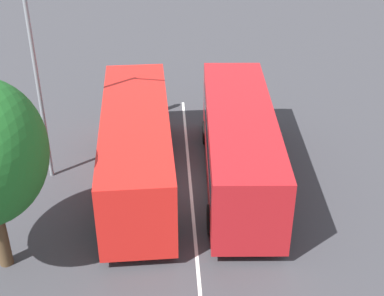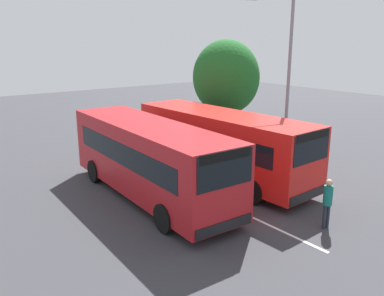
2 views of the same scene
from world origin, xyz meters
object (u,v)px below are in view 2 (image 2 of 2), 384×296
object	(u,v)px
pedestrian	(328,199)
street_lamp	(285,74)
bus_center_left	(222,143)
depot_tree	(226,78)
bus_far_left	(150,157)

from	to	relation	value
pedestrian	street_lamp	bearing A→B (deg)	-26.95
bus_center_left	depot_tree	distance (m)	6.58
bus_far_left	bus_center_left	bearing A→B (deg)	92.58
depot_tree	bus_far_left	bearing A→B (deg)	-61.15
depot_tree	pedestrian	bearing A→B (deg)	-23.85
bus_far_left	street_lamp	world-z (taller)	street_lamp
pedestrian	bus_center_left	bearing A→B (deg)	3.14
bus_far_left	street_lamp	distance (m)	8.01
pedestrian	street_lamp	xyz separation A→B (m)	(-5.55, 3.94, 3.75)
bus_center_left	pedestrian	bearing A→B (deg)	-8.16
street_lamp	depot_tree	xyz separation A→B (m)	(-5.18, 0.80, -0.58)
bus_far_left	street_lamp	size ratio (longest dim) A/B	1.18
bus_center_left	pedestrian	size ratio (longest dim) A/B	5.45
bus_center_left	depot_tree	size ratio (longest dim) A/B	1.53
bus_center_left	street_lamp	xyz separation A→B (m)	(0.73, 3.36, 3.08)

